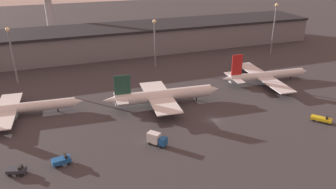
{
  "coord_description": "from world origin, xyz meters",
  "views": [
    {
      "loc": [
        -47.89,
        -87.13,
        52.51
      ],
      "look_at": [
        -11.66,
        12.64,
        6.0
      ],
      "focal_mm": 35.0,
      "sensor_mm": 36.0,
      "label": 1
    }
  ],
  "objects_px": {
    "control_tower": "(48,2)",
    "service_vehicle_3": "(156,139)",
    "service_vehicle_0": "(17,170)",
    "airplane_1": "(163,96)",
    "service_vehicle_4": "(62,161)",
    "service_vehicle_2": "(321,119)",
    "airplane_2": "(265,76)",
    "airplane_0": "(11,109)"
  },
  "relations": [
    {
      "from": "control_tower",
      "to": "service_vehicle_3",
      "type": "bearing_deg",
      "value": -80.11
    },
    {
      "from": "service_vehicle_0",
      "to": "service_vehicle_3",
      "type": "xyz_separation_m",
      "value": [
        37.93,
        1.05,
        0.9
      ]
    },
    {
      "from": "airplane_1",
      "to": "service_vehicle_4",
      "type": "bearing_deg",
      "value": -140.86
    },
    {
      "from": "service_vehicle_2",
      "to": "service_vehicle_4",
      "type": "xyz_separation_m",
      "value": [
        -83.14,
        4.7,
        0.18
      ]
    },
    {
      "from": "service_vehicle_0",
      "to": "airplane_2",
      "type": "bearing_deg",
      "value": 35.73
    },
    {
      "from": "service_vehicle_4",
      "to": "control_tower",
      "type": "distance_m",
      "value": 140.39
    },
    {
      "from": "airplane_1",
      "to": "service_vehicle_0",
      "type": "height_order",
      "value": "airplane_1"
    },
    {
      "from": "service_vehicle_3",
      "to": "service_vehicle_4",
      "type": "distance_m",
      "value": 26.91
    },
    {
      "from": "airplane_0",
      "to": "service_vehicle_0",
      "type": "distance_m",
      "value": 35.25
    },
    {
      "from": "control_tower",
      "to": "service_vehicle_4",
      "type": "bearing_deg",
      "value": -91.19
    },
    {
      "from": "airplane_2",
      "to": "airplane_0",
      "type": "bearing_deg",
      "value": -176.76
    },
    {
      "from": "airplane_2",
      "to": "service_vehicle_4",
      "type": "height_order",
      "value": "airplane_2"
    },
    {
      "from": "airplane_0",
      "to": "airplane_1",
      "type": "distance_m",
      "value": 53.0
    },
    {
      "from": "service_vehicle_4",
      "to": "service_vehicle_2",
      "type": "bearing_deg",
      "value": -12.38
    },
    {
      "from": "service_vehicle_2",
      "to": "service_vehicle_3",
      "type": "height_order",
      "value": "service_vehicle_3"
    },
    {
      "from": "airplane_1",
      "to": "control_tower",
      "type": "distance_m",
      "value": 119.24
    },
    {
      "from": "airplane_0",
      "to": "service_vehicle_3",
      "type": "relative_size",
      "value": 8.07
    },
    {
      "from": "airplane_0",
      "to": "control_tower",
      "type": "distance_m",
      "value": 107.29
    },
    {
      "from": "service_vehicle_0",
      "to": "service_vehicle_3",
      "type": "height_order",
      "value": "service_vehicle_3"
    },
    {
      "from": "airplane_1",
      "to": "service_vehicle_4",
      "type": "xyz_separation_m",
      "value": [
        -37.84,
        -26.35,
        -2.32
      ]
    },
    {
      "from": "airplane_2",
      "to": "service_vehicle_2",
      "type": "relative_size",
      "value": 6.49
    },
    {
      "from": "service_vehicle_3",
      "to": "airplane_0",
      "type": "bearing_deg",
      "value": -170.04
    },
    {
      "from": "service_vehicle_2",
      "to": "service_vehicle_3",
      "type": "bearing_deg",
      "value": -133.53
    },
    {
      "from": "airplane_1",
      "to": "control_tower",
      "type": "relative_size",
      "value": 1.06
    },
    {
      "from": "service_vehicle_0",
      "to": "service_vehicle_3",
      "type": "bearing_deg",
      "value": 18.67
    },
    {
      "from": "airplane_0",
      "to": "control_tower",
      "type": "height_order",
      "value": "control_tower"
    },
    {
      "from": "control_tower",
      "to": "service_vehicle_0",
      "type": "bearing_deg",
      "value": -95.73
    },
    {
      "from": "airplane_0",
      "to": "airplane_2",
      "type": "height_order",
      "value": "airplane_2"
    },
    {
      "from": "airplane_0",
      "to": "service_vehicle_2",
      "type": "bearing_deg",
      "value": -17.73
    },
    {
      "from": "airplane_1",
      "to": "airplane_2",
      "type": "height_order",
      "value": "airplane_2"
    },
    {
      "from": "airplane_2",
      "to": "control_tower",
      "type": "distance_m",
      "value": 136.81
    },
    {
      "from": "airplane_2",
      "to": "service_vehicle_4",
      "type": "relative_size",
      "value": 8.17
    },
    {
      "from": "service_vehicle_3",
      "to": "airplane_1",
      "type": "bearing_deg",
      "value": 116.16
    },
    {
      "from": "service_vehicle_0",
      "to": "service_vehicle_2",
      "type": "relative_size",
      "value": 0.79
    },
    {
      "from": "airplane_0",
      "to": "service_vehicle_4",
      "type": "bearing_deg",
      "value": -63.1
    },
    {
      "from": "airplane_1",
      "to": "service_vehicle_2",
      "type": "relative_size",
      "value": 6.93
    },
    {
      "from": "service_vehicle_4",
      "to": "control_tower",
      "type": "bearing_deg",
      "value": 79.66
    },
    {
      "from": "airplane_2",
      "to": "service_vehicle_4",
      "type": "xyz_separation_m",
      "value": [
        -87.26,
        -32.91,
        -1.64
      ]
    },
    {
      "from": "airplane_0",
      "to": "service_vehicle_3",
      "type": "xyz_separation_m",
      "value": [
        41.37,
        -33.98,
        -0.9
      ]
    },
    {
      "from": "airplane_2",
      "to": "service_vehicle_2",
      "type": "bearing_deg",
      "value": -91.97
    },
    {
      "from": "service_vehicle_4",
      "to": "service_vehicle_3",
      "type": "bearing_deg",
      "value": -7.46
    },
    {
      "from": "airplane_0",
      "to": "control_tower",
      "type": "xyz_separation_m",
      "value": [
        17.37,
        103.67,
        21.52
      ]
    }
  ]
}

